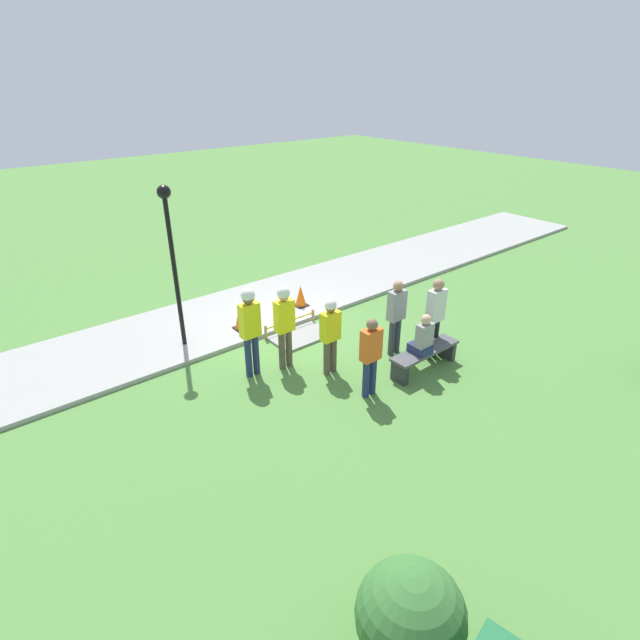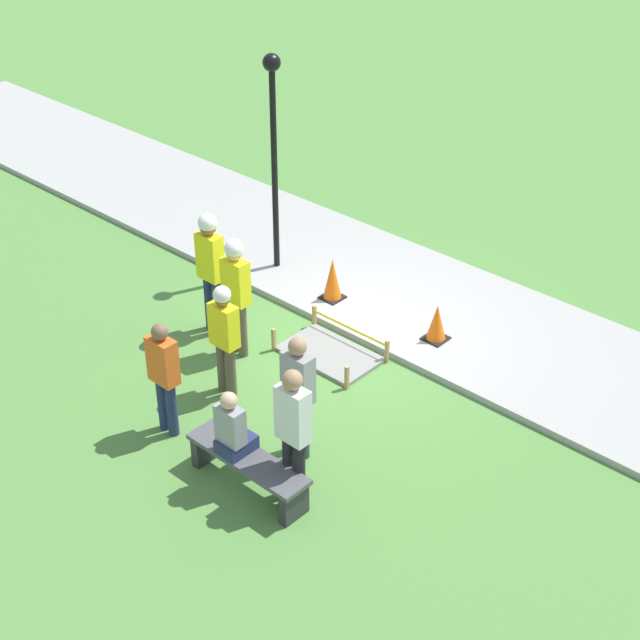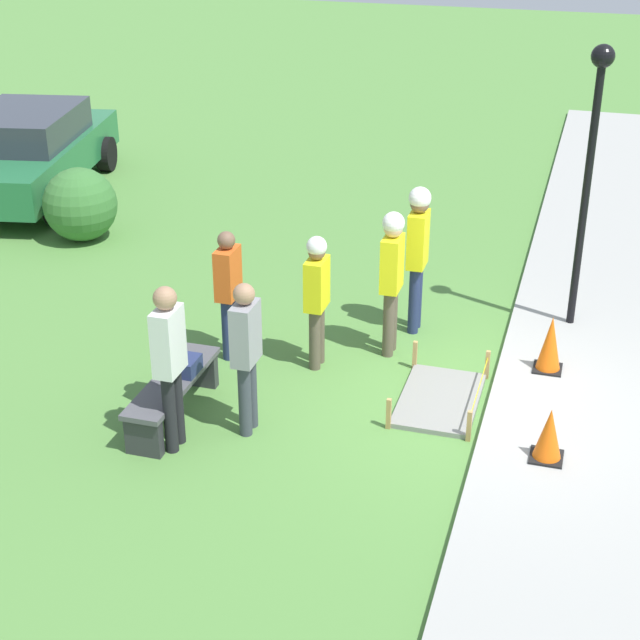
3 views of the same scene
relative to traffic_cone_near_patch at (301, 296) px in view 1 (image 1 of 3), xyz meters
The scene contains 15 objects.
ground_plane 1.29m from the traffic_cone_near_patch, 36.25° to the left, with size 60.00×60.00×0.00m, color #51843D.
sidewalk 1.29m from the traffic_cone_near_patch, 36.83° to the right, with size 28.00×2.95×0.10m.
wet_concrete_patch 1.64m from the traffic_cone_near_patch, 53.05° to the left, with size 1.47×0.93×0.37m.
traffic_cone_near_patch is the anchor object (origin of this frame).
traffic_cone_far_patch 1.93m from the traffic_cone_near_patch, ahead, with size 0.34×0.34×0.70m.
park_bench 4.06m from the traffic_cone_near_patch, 92.95° to the left, with size 1.72×0.44×0.49m.
person_seated_on_bench 4.13m from the traffic_cone_near_patch, 90.35° to the left, with size 0.36×0.44×0.89m.
worker_supervisor 3.44m from the traffic_cone_near_patch, 35.48° to the left, with size 0.40×0.28×1.96m.
worker_assistant 3.27m from the traffic_cone_near_patch, 63.86° to the left, with size 0.40×0.24×1.69m.
worker_trainee 3.00m from the traffic_cone_near_patch, 46.52° to the left, with size 0.40×0.27×1.87m.
bystander_in_orange_shirt 4.25m from the traffic_cone_near_patch, 71.27° to the left, with size 0.40×0.22×1.65m.
bystander_in_gray_shirt 3.94m from the traffic_cone_near_patch, 100.96° to the left, with size 0.40×0.24×1.86m.
bystander_in_white_shirt 3.24m from the traffic_cone_near_patch, 93.85° to the left, with size 0.40×0.23×1.75m.
lamppost_near 3.93m from the traffic_cone_near_patch, ahead, with size 0.28×0.28×3.59m.
shrub_rounded_mid 8.91m from the traffic_cone_near_patch, 60.29° to the left, with size 1.18×1.18×1.18m.
Camera 1 is at (6.23, 8.96, 5.69)m, focal length 28.00 mm.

